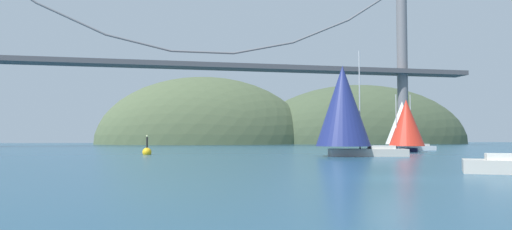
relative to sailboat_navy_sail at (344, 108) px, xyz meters
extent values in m
plane|color=navy|center=(-8.93, -27.56, -5.35)|extent=(360.00, 360.00, 0.00)
ellipsoid|color=#4C5B3D|center=(-3.93, 107.44, -5.35)|extent=(69.99, 44.00, 44.01)
ellipsoid|color=#425138|center=(51.07, 107.44, -5.35)|extent=(78.65, 44.00, 41.31)
cylinder|color=slate|center=(44.82, 67.44, 16.22)|extent=(2.80, 2.80, 43.13)
cube|color=#47474C|center=(-8.93, 67.44, 14.37)|extent=(143.50, 6.00, 1.20)
cylinder|color=slate|center=(-39.65, 67.44, 24.45)|extent=(15.56, 0.50, 7.12)
cylinder|color=slate|center=(-24.29, 67.44, 19.45)|extent=(15.46, 0.50, 3.82)
cylinder|color=slate|center=(-8.93, 67.44, 17.78)|extent=(15.36, 0.50, 0.50)
cylinder|color=slate|center=(6.43, 67.44, 19.45)|extent=(15.46, 0.50, 3.82)
cylinder|color=slate|center=(21.78, 67.44, 24.45)|extent=(15.56, 0.50, 7.12)
cylinder|color=slate|center=(37.14, 67.44, 32.78)|extent=(15.63, 0.50, 10.42)
cube|color=#B7B2A8|center=(2.51, -0.54, -4.93)|extent=(8.79, 4.03, 0.84)
cube|color=beige|center=(4.01, -0.86, -4.33)|extent=(3.03, 2.28, 0.36)
cylinder|color=#B2B2B7|center=(1.68, -0.36, 0.95)|extent=(0.14, 0.14, 10.93)
cone|color=navy|center=(-0.15, 0.03, 0.27)|extent=(7.17, 7.17, 8.96)
cube|color=white|center=(21.30, 21.77, -4.99)|extent=(7.44, 2.68, 0.71)
cube|color=beige|center=(22.60, 21.93, -4.46)|extent=(2.48, 1.64, 0.36)
cylinder|color=#B2B2B7|center=(20.58, 21.68, -0.42)|extent=(0.14, 0.14, 8.42)
cone|color=white|center=(18.99, 21.48, -0.85)|extent=(6.07, 6.07, 6.96)
cube|color=beige|center=(-0.68, -25.93, -4.39)|extent=(3.12, 2.95, 0.36)
cube|color=#191E4C|center=(12.99, 13.72, -5.06)|extent=(7.04, 2.79, 0.58)
cube|color=beige|center=(11.77, 13.88, -4.59)|extent=(2.36, 1.73, 0.36)
cylinder|color=#B2B2B7|center=(13.67, 13.63, -0.89)|extent=(0.14, 0.14, 7.75)
cone|color=red|center=(15.16, 13.44, -1.10)|extent=(5.66, 5.66, 6.74)
sphere|color=gold|center=(-21.42, 10.15, -5.05)|extent=(1.10, 1.10, 1.10)
cylinder|color=black|center=(-21.42, 10.15, -4.00)|extent=(0.20, 0.20, 1.60)
sphere|color=#F2EA99|center=(-21.42, 10.15, -3.08)|extent=(0.24, 0.24, 0.24)
camera|label=1|loc=(-20.71, -49.86, -3.31)|focal=33.70mm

